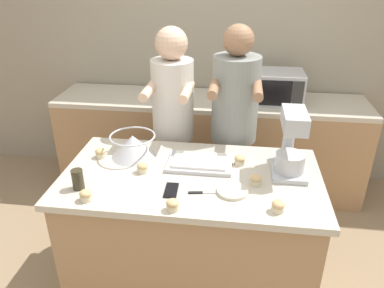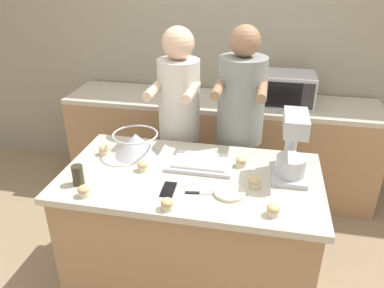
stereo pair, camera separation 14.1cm
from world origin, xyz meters
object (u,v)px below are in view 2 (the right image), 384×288
at_px(mixing_bowl, 136,143).
at_px(cupcake_0, 254,182).
at_px(stand_mixer, 292,150).
at_px(drinking_glass, 78,175).
at_px(baking_tray, 200,163).
at_px(cupcake_1, 241,162).
at_px(person_right, 239,136).
at_px(knife, 202,193).
at_px(cupcake_2, 104,150).
at_px(small_plate, 230,193).
at_px(cupcake_6, 143,166).
at_px(cupcake_5, 84,191).
at_px(microwave_oven, 288,89).
at_px(cupcake_3, 167,204).
at_px(person_left, 179,131).
at_px(cupcake_4, 273,210).
at_px(cell_phone, 169,189).

height_order(mixing_bowl, cupcake_0, mixing_bowl).
bearing_deg(stand_mixer, drinking_glass, -164.11).
distance_m(baking_tray, cupcake_0, 0.38).
bearing_deg(stand_mixer, cupcake_1, 169.44).
xyz_separation_m(person_right, cupcake_0, (0.15, -0.69, 0.05)).
bearing_deg(knife, person_right, 81.17).
xyz_separation_m(stand_mixer, cupcake_1, (-0.29, 0.05, -0.14)).
distance_m(baking_tray, cupcake_2, 0.64).
distance_m(small_plate, cupcake_6, 0.56).
relative_size(person_right, cupcake_2, 25.01).
bearing_deg(mixing_bowl, cupcake_5, -102.70).
bearing_deg(cupcake_5, knife, 13.48).
relative_size(baking_tray, cupcake_0, 5.94).
bearing_deg(knife, cupcake_5, -166.52).
height_order(stand_mixer, microwave_oven, stand_mixer).
bearing_deg(baking_tray, cupcake_1, 9.20).
height_order(mixing_bowl, small_plate, mixing_bowl).
relative_size(mixing_bowl, cupcake_1, 4.38).
xyz_separation_m(stand_mixer, cupcake_6, (-0.86, -0.12, -0.14)).
xyz_separation_m(mixing_bowl, cupcake_3, (0.35, -0.54, -0.05)).
xyz_separation_m(knife, cupcake_1, (0.18, 0.34, 0.03)).
distance_m(mixing_bowl, cupcake_1, 0.68).
height_order(person_left, microwave_oven, person_left).
xyz_separation_m(person_left, cupcake_6, (-0.07, -0.64, 0.05)).
xyz_separation_m(small_plate, cupcake_5, (-0.76, -0.17, 0.02)).
bearing_deg(cupcake_3, cupcake_4, 6.22).
relative_size(microwave_oven, drinking_glass, 3.82).
distance_m(cupcake_3, cupcake_5, 0.47).
height_order(mixing_bowl, microwave_oven, microwave_oven).
height_order(stand_mixer, cupcake_4, stand_mixer).
bearing_deg(microwave_oven, cupcake_3, -110.48).
distance_m(stand_mixer, baking_tray, 0.55).
distance_m(cupcake_1, cupcake_6, 0.60).
relative_size(stand_mixer, drinking_glass, 3.37).
distance_m(microwave_oven, cupcake_5, 1.97).
xyz_separation_m(mixing_bowl, baking_tray, (0.44, -0.06, -0.06)).
xyz_separation_m(baking_tray, cupcake_2, (-0.64, 0.02, 0.01)).
xyz_separation_m(cell_phone, cupcake_0, (0.46, 0.13, 0.03)).
relative_size(cupcake_1, cupcake_2, 1.00).
distance_m(person_right, cupcake_4, 0.96).
bearing_deg(baking_tray, cupcake_2, 178.47).
xyz_separation_m(person_right, cupcake_3, (-0.28, -0.99, 0.05)).
height_order(microwave_oven, cupcake_0, microwave_oven).
bearing_deg(cupcake_3, cupcake_2, 138.45).
height_order(cupcake_0, cupcake_1, same).
xyz_separation_m(baking_tray, microwave_oven, (0.54, 1.19, 0.13)).
xyz_separation_m(mixing_bowl, cupcake_1, (0.68, -0.02, -0.05)).
xyz_separation_m(person_left, mixing_bowl, (-0.18, -0.45, 0.09)).
bearing_deg(mixing_bowl, person_right, 35.47).
distance_m(stand_mixer, small_plate, 0.45).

